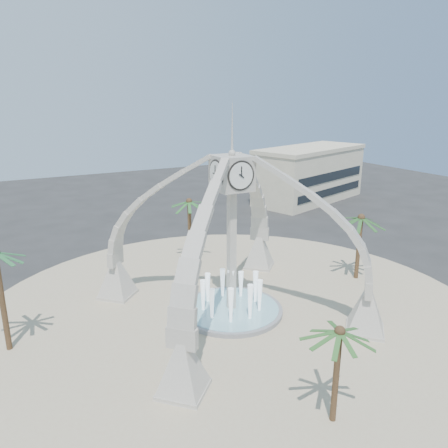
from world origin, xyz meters
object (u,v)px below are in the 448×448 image
clock_tower (232,234)px  palm_south (340,333)px  palm_north (189,202)px  palm_east (361,218)px  fountain (231,309)px

clock_tower → palm_south: size_ratio=3.04×
palm_north → palm_south: palm_north is taller
clock_tower → palm_north: size_ratio=2.53×
palm_east → palm_south: palm_east is taller
fountain → palm_north: palm_north is taller
clock_tower → fountain: 6.20m
palm_east → fountain: bearing=-178.3°
clock_tower → palm_north: clock_tower is taller
clock_tower → fountain: clock_tower is taller
clock_tower → palm_south: 13.00m
fountain → palm_east: bearing=1.7°
palm_north → fountain: bearing=-98.2°
fountain → palm_east: size_ratio=1.20×
fountain → palm_south: size_ratio=1.36×
clock_tower → palm_north: (1.67, 11.66, -0.25)m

